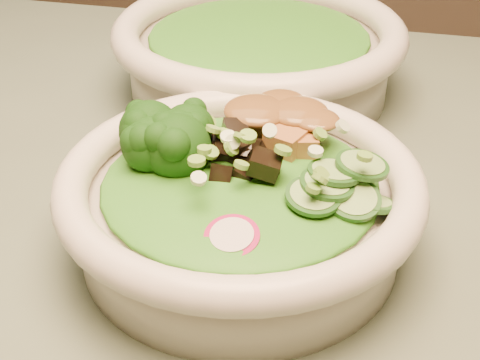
# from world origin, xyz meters

# --- Properties ---
(salad_bowl) EXTENTS (0.23, 0.23, 0.06)m
(salad_bowl) POSITION_xyz_m (-0.13, -0.02, 0.78)
(salad_bowl) COLOR silver
(salad_bowl) RESTS_ON dining_table
(side_bowl) EXTENTS (0.27, 0.27, 0.07)m
(side_bowl) POSITION_xyz_m (-0.17, 0.21, 0.79)
(side_bowl) COLOR silver
(side_bowl) RESTS_ON dining_table
(lettuce_bed) EXTENTS (0.17, 0.17, 0.02)m
(lettuce_bed) POSITION_xyz_m (-0.13, -0.02, 0.80)
(lettuce_bed) COLOR #1D6815
(lettuce_bed) RESTS_ON salad_bowl
(side_lettuce) EXTENTS (0.18, 0.18, 0.02)m
(side_lettuce) POSITION_xyz_m (-0.17, 0.21, 0.81)
(side_lettuce) COLOR #1D6815
(side_lettuce) RESTS_ON side_bowl
(broccoli_florets) EXTENTS (0.08, 0.07, 0.04)m
(broccoli_florets) POSITION_xyz_m (-0.18, -0.01, 0.82)
(broccoli_florets) COLOR black
(broccoli_florets) RESTS_ON salad_bowl
(radish_slices) EXTENTS (0.10, 0.05, 0.02)m
(radish_slices) POSITION_xyz_m (-0.14, -0.08, 0.81)
(radish_slices) COLOR #9A0B46
(radish_slices) RESTS_ON salad_bowl
(cucumber_slices) EXTENTS (0.07, 0.07, 0.03)m
(cucumber_slices) POSITION_xyz_m (-0.08, -0.03, 0.81)
(cucumber_slices) COLOR #7FB162
(cucumber_slices) RESTS_ON salad_bowl
(mushroom_heap) EXTENTS (0.07, 0.07, 0.03)m
(mushroom_heap) POSITION_xyz_m (-0.13, -0.01, 0.81)
(mushroom_heap) COLOR black
(mushroom_heap) RESTS_ON salad_bowl
(tofu_cubes) EXTENTS (0.09, 0.06, 0.03)m
(tofu_cubes) POSITION_xyz_m (-0.12, 0.03, 0.81)
(tofu_cubes) COLOR #9D6334
(tofu_cubes) RESTS_ON salad_bowl
(peanut_sauce) EXTENTS (0.06, 0.05, 0.01)m
(peanut_sauce) POSITION_xyz_m (-0.12, 0.03, 0.82)
(peanut_sauce) COLOR brown
(peanut_sauce) RESTS_ON tofu_cubes
(scallion_garnish) EXTENTS (0.16, 0.16, 0.02)m
(scallion_garnish) POSITION_xyz_m (-0.13, -0.02, 0.82)
(scallion_garnish) COLOR #679B36
(scallion_garnish) RESTS_ON salad_bowl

